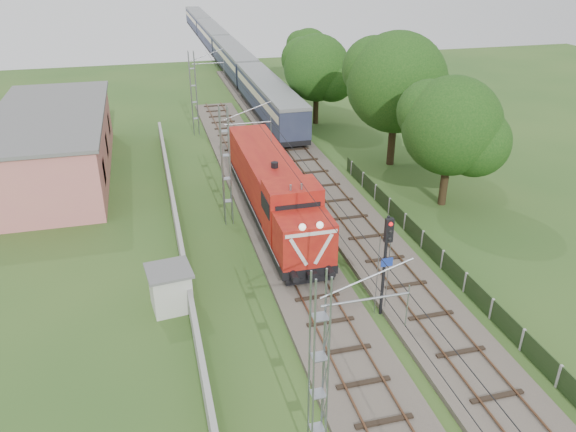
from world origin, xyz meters
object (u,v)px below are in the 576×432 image
object	(u,v)px
locomotive	(273,189)
coach_rake	(222,46)
signal_post	(387,249)
relay_hut	(170,288)

from	to	relation	value
locomotive	coach_rake	distance (m)	57.16
signal_post	relay_hut	bearing A→B (deg)	161.95
locomotive	coach_rake	size ratio (longest dim) A/B	0.20
coach_rake	signal_post	size ratio (longest dim) A/B	16.01
locomotive	signal_post	world-z (taller)	signal_post
relay_hut	signal_post	bearing A→B (deg)	-18.05
coach_rake	signal_post	distance (m)	68.88
relay_hut	locomotive	bearing A→B (deg)	49.16
coach_rake	relay_hut	distance (m)	66.68
signal_post	relay_hut	size ratio (longest dim) A/B	2.25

